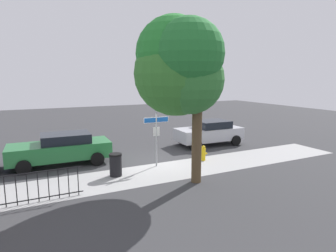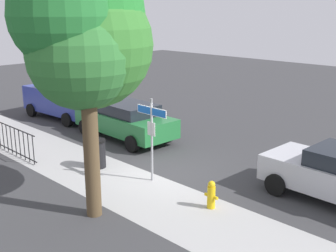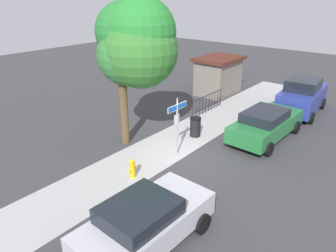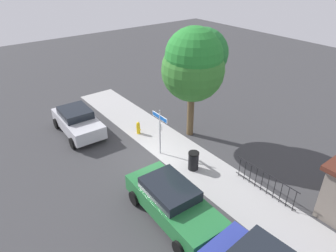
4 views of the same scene
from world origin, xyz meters
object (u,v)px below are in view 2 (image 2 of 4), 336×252
street_sign (152,126)px  car_blue (65,97)px  car_green (125,120)px  shade_tree (83,34)px  fire_hydrant (211,195)px  trash_bin (98,153)px

street_sign → car_blue: bearing=-15.5°
car_green → shade_tree: bearing=132.8°
fire_hydrant → trash_bin: (4.66, 0.30, 0.11)m
shade_tree → trash_bin: 4.96m
street_sign → car_green: 4.74m
car_green → car_blue: size_ratio=1.07×
shade_tree → car_green: bearing=-49.0°
fire_hydrant → car_green: bearing=-20.9°
shade_tree → car_blue: shade_tree is taller
car_blue → car_green: bearing=174.5°
shade_tree → fire_hydrant: size_ratio=8.39×
shade_tree → car_green: size_ratio=1.38×
street_sign → trash_bin: street_sign is taller
street_sign → fire_hydrant: size_ratio=3.36×
shade_tree → fire_hydrant: bearing=-140.1°
car_green → trash_bin: size_ratio=4.83×
street_sign → car_blue: street_sign is taller
shade_tree → fire_hydrant: shade_tree is taller
trash_bin → street_sign: bearing=-166.9°
shade_tree → trash_bin: size_ratio=6.68×
shade_tree → car_green: shade_tree is taller
shade_tree → street_sign: bearing=-90.1°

